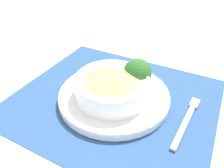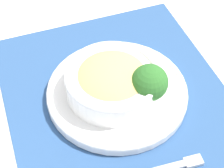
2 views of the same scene
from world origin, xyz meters
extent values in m
plane|color=white|center=(0.00, 0.00, 0.00)|extent=(4.00, 4.00, 0.00)
cube|color=#2D5184|center=(0.00, 0.00, 0.00)|extent=(0.54, 0.49, 0.00)
cylinder|color=white|center=(0.00, 0.00, 0.01)|extent=(0.28, 0.28, 0.02)
torus|color=white|center=(0.00, 0.00, 0.02)|extent=(0.28, 0.28, 0.01)
cylinder|color=white|center=(0.00, -0.01, 0.04)|extent=(0.18, 0.18, 0.05)
torus|color=white|center=(0.00, -0.01, 0.07)|extent=(0.18, 0.18, 0.01)
ellipsoid|color=#EAC66B|center=(0.00, -0.01, 0.06)|extent=(0.15, 0.15, 0.05)
cylinder|color=#84AD5B|center=(0.04, 0.05, 0.03)|extent=(0.02, 0.02, 0.02)
sphere|color=#2D6B28|center=(0.04, 0.05, 0.07)|extent=(0.07, 0.07, 0.07)
sphere|color=#2D6B28|center=(0.02, 0.06, 0.07)|extent=(0.03, 0.03, 0.03)
sphere|color=#2D6B28|center=(0.05, 0.05, 0.07)|extent=(0.03, 0.03, 0.03)
cylinder|color=orange|center=(-0.04, 0.07, 0.02)|extent=(0.04, 0.04, 0.01)
cylinder|color=orange|center=(-0.05, 0.06, 0.02)|extent=(0.04, 0.04, 0.01)
cylinder|color=orange|center=(-0.06, 0.05, 0.02)|extent=(0.04, 0.04, 0.01)
cylinder|color=orange|center=(-0.07, 0.03, 0.02)|extent=(0.04, 0.04, 0.01)
cube|color=silver|center=(0.18, 0.01, 0.01)|extent=(0.02, 0.18, 0.01)
cube|color=silver|center=(0.18, 0.09, 0.01)|extent=(0.02, 0.03, 0.01)
camera|label=1|loc=(0.23, -0.37, 0.37)|focal=35.00mm
camera|label=2|loc=(0.47, -0.13, 0.59)|focal=60.00mm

